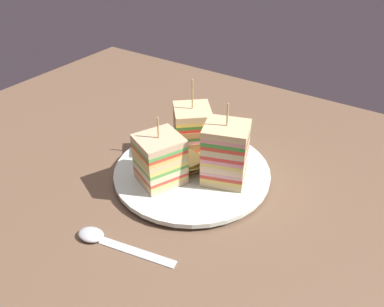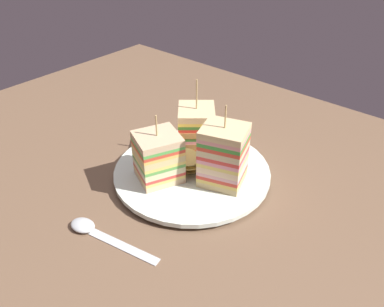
{
  "view_description": "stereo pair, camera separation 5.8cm",
  "coord_description": "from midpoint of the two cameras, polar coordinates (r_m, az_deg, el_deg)",
  "views": [
    {
      "loc": [
        -26.75,
        40.13,
        37.14
      ],
      "look_at": [
        0.0,
        0.0,
        4.35
      ],
      "focal_mm": 35.66,
      "sensor_mm": 36.0,
      "label": 1
    },
    {
      "loc": [
        -31.39,
        36.61,
        37.14
      ],
      "look_at": [
        0.0,
        0.0,
        4.35
      ],
      "focal_mm": 35.66,
      "sensor_mm": 36.0,
      "label": 2
    }
  ],
  "objects": [
    {
      "name": "sandwich_wedge_2",
      "position": [
        0.55,
        7.68,
        -0.4
      ],
      "size": [
        7.74,
        7.34,
        12.73
      ],
      "rotation": [
        0.0,
        0.0,
        12.89
      ],
      "color": "#D3B67B",
      "rests_on": "plate"
    },
    {
      "name": "plate",
      "position": [
        0.6,
        2.77,
        -2.87
      ],
      "size": [
        24.53,
        24.53,
        1.35
      ],
      "color": "white",
      "rests_on": "ground_plane"
    },
    {
      "name": "sandwich_wedge_0",
      "position": [
        0.62,
        3.34,
        3.37
      ],
      "size": [
        8.41,
        8.47,
        12.85
      ],
      "rotation": [
        0.0,
        0.0,
        8.56
      ],
      "color": "beige",
      "rests_on": "plate"
    },
    {
      "name": "ground_plane",
      "position": [
        0.61,
        2.72,
        -4.15
      ],
      "size": [
        108.72,
        78.12,
        1.8
      ],
      "primitive_type": "cube",
      "color": "brown"
    },
    {
      "name": "spoon",
      "position": [
        0.52,
        -11.52,
        -11.34
      ],
      "size": [
        13.95,
        4.55,
        1.0
      ],
      "rotation": [
        0.0,
        0.0,
        0.2
      ],
      "color": "silver",
      "rests_on": "ground_plane"
    },
    {
      "name": "sandwich_wedge_1",
      "position": [
        0.56,
        -2.08,
        -0.66
      ],
      "size": [
        7.92,
        8.12,
        10.75
      ],
      "rotation": [
        0.0,
        0.0,
        10.57
      ],
      "color": "beige",
      "rests_on": "plate"
    },
    {
      "name": "chip_pile",
      "position": [
        0.59,
        2.49,
        -1.19
      ],
      "size": [
        7.1,
        8.18,
        3.57
      ],
      "color": "#E8C267",
      "rests_on": "plate"
    }
  ]
}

